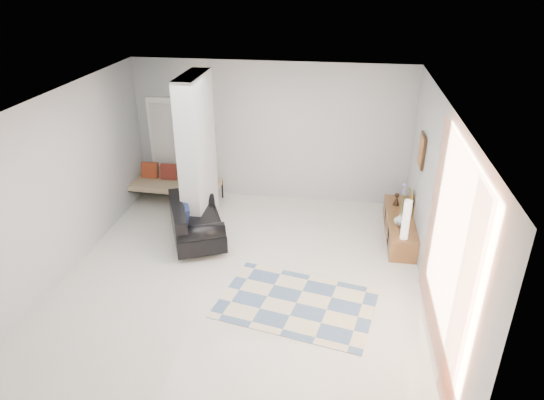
# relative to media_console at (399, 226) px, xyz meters

# --- Properties ---
(floor) EXTENTS (6.00, 6.00, 0.00)m
(floor) POSITION_rel_media_console_xyz_m (-2.52, -1.70, -0.20)
(floor) COLOR beige
(floor) RESTS_ON ground
(ceiling) EXTENTS (6.00, 6.00, 0.00)m
(ceiling) POSITION_rel_media_console_xyz_m (-2.52, -1.70, 2.60)
(ceiling) COLOR white
(ceiling) RESTS_ON wall_back
(wall_back) EXTENTS (6.00, 0.00, 6.00)m
(wall_back) POSITION_rel_media_console_xyz_m (-2.52, 1.30, 1.20)
(wall_back) COLOR #B2B4B7
(wall_back) RESTS_ON ground
(wall_front) EXTENTS (6.00, 0.00, 6.00)m
(wall_front) POSITION_rel_media_console_xyz_m (-2.52, -4.70, 1.20)
(wall_front) COLOR #B2B4B7
(wall_front) RESTS_ON ground
(wall_left) EXTENTS (0.00, 6.00, 6.00)m
(wall_left) POSITION_rel_media_console_xyz_m (-5.27, -1.70, 1.20)
(wall_left) COLOR #B2B4B7
(wall_left) RESTS_ON ground
(wall_right) EXTENTS (0.00, 6.00, 6.00)m
(wall_right) POSITION_rel_media_console_xyz_m (0.23, -1.70, 1.20)
(wall_right) COLOR #B2B4B7
(wall_right) RESTS_ON ground
(partition_column) EXTENTS (0.35, 1.20, 2.80)m
(partition_column) POSITION_rel_media_console_xyz_m (-3.62, -0.10, 1.20)
(partition_column) COLOR #AFB4B7
(partition_column) RESTS_ON floor
(hallway_door) EXTENTS (0.85, 0.06, 2.04)m
(hallway_door) POSITION_rel_media_console_xyz_m (-4.62, 1.26, 0.82)
(hallway_door) COLOR white
(hallway_door) RESTS_ON floor
(curtain) EXTENTS (0.00, 2.55, 2.55)m
(curtain) POSITION_rel_media_console_xyz_m (0.15, -2.85, 1.25)
(curtain) COLOR #F57740
(curtain) RESTS_ON wall_right
(wall_art) EXTENTS (0.04, 0.45, 0.55)m
(wall_art) POSITION_rel_media_console_xyz_m (0.20, -0.00, 1.45)
(wall_art) COLOR #38220F
(wall_art) RESTS_ON wall_right
(media_console) EXTENTS (0.45, 1.79, 0.80)m
(media_console) POSITION_rel_media_console_xyz_m (0.00, 0.00, 0.00)
(media_console) COLOR brown
(media_console) RESTS_ON floor
(loveseat) EXTENTS (1.30, 1.61, 0.76)m
(loveseat) POSITION_rel_media_console_xyz_m (-3.57, -0.73, 0.16)
(loveseat) COLOR silver
(loveseat) RESTS_ON floor
(daybed) EXTENTS (1.85, 0.85, 0.77)m
(daybed) POSITION_rel_media_console_xyz_m (-4.44, 0.77, 0.21)
(daybed) COLOR black
(daybed) RESTS_ON floor
(area_rug) EXTENTS (2.42, 1.86, 0.01)m
(area_rug) POSITION_rel_media_console_xyz_m (-1.62, -2.19, -0.20)
(area_rug) COLOR beige
(area_rug) RESTS_ON floor
(cylinder_lamp) EXTENTS (0.12, 0.12, 0.68)m
(cylinder_lamp) POSITION_rel_media_console_xyz_m (-0.02, -0.76, 0.54)
(cylinder_lamp) COLOR white
(cylinder_lamp) RESTS_ON media_console
(bronze_figurine) EXTENTS (0.13, 0.13, 0.24)m
(bronze_figurine) POSITION_rel_media_console_xyz_m (-0.05, 0.45, 0.31)
(bronze_figurine) COLOR black
(bronze_figurine) RESTS_ON media_console
(vase) EXTENTS (0.21, 0.21, 0.21)m
(vase) POSITION_rel_media_console_xyz_m (-0.05, -0.31, 0.30)
(vase) COLOR silver
(vase) RESTS_ON media_console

